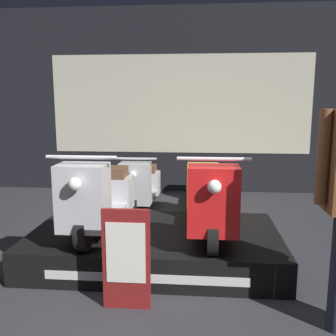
{
  "coord_description": "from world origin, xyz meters",
  "views": [
    {
      "loc": [
        0.37,
        -2.54,
        1.59
      ],
      "look_at": [
        -0.03,
        2.03,
        0.78
      ],
      "focal_mm": 40.0,
      "sensor_mm": 36.0,
      "label": 1
    }
  ],
  "objects": [
    {
      "name": "scooter_display_left",
      "position": [
        -0.63,
        1.01,
        0.65
      ],
      "size": [
        0.61,
        1.51,
        0.84
      ],
      "color": "black",
      "rests_on": "display_platform"
    },
    {
      "name": "price_sign_board",
      "position": [
        -0.18,
        0.12,
        0.4
      ],
      "size": [
        0.37,
        0.04,
        0.8
      ],
      "color": "maroon",
      "rests_on": "ground_plane"
    },
    {
      "name": "scooter_backrow_0",
      "position": [
        -0.53,
        3.01,
        0.34
      ],
      "size": [
        0.61,
        1.51,
        0.84
      ],
      "color": "black",
      "rests_on": "ground_plane"
    },
    {
      "name": "display_platform",
      "position": [
        -0.07,
        1.03,
        0.16
      ],
      "size": [
        2.47,
        1.4,
        0.31
      ],
      "color": "black",
      "rests_on": "ground_plane"
    },
    {
      "name": "scooter_display_right",
      "position": [
        0.48,
        1.01,
        0.65
      ],
      "size": [
        0.61,
        1.51,
        0.84
      ],
      "color": "black",
      "rests_on": "display_platform"
    },
    {
      "name": "ground_plane",
      "position": [
        0.0,
        0.0,
        0.0
      ],
      "size": [
        30.0,
        30.0,
        0.0
      ],
      "primitive_type": "plane",
      "color": "#2D2D33"
    },
    {
      "name": "scooter_backrow_1",
      "position": [
        0.41,
        3.01,
        0.34
      ],
      "size": [
        0.61,
        1.51,
        0.84
      ],
      "color": "black",
      "rests_on": "ground_plane"
    },
    {
      "name": "shop_wall_back",
      "position": [
        0.0,
        4.12,
        1.6
      ],
      "size": [
        8.21,
        0.09,
        3.2
      ],
      "color": "black",
      "rests_on": "ground_plane"
    }
  ]
}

